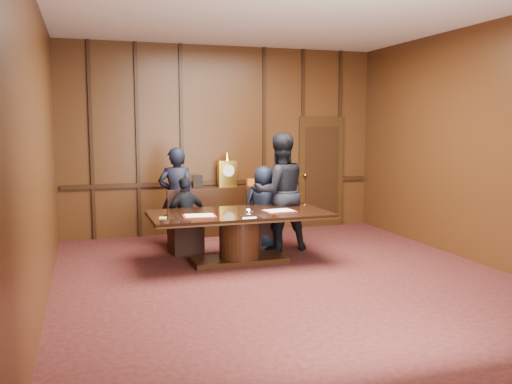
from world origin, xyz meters
The scene contains 13 objects.
room centered at (0.07, 0.14, 1.72)m, with size 7.00×7.04×3.50m.
sideboard centered at (0.00, 3.26, 0.49)m, with size 1.60×0.45×1.54m.
conference_table centered at (-0.38, 1.10, 0.51)m, with size 2.62×1.32×0.76m.
folder_left centered at (-1.02, 0.91, 0.77)m, with size 0.49×0.37×0.02m.
folder_right centered at (0.20, 0.98, 0.77)m, with size 0.49×0.37×0.02m.
inkstand centered at (-0.38, 0.65, 0.81)m, with size 0.20×0.14×0.12m.
notepad centered at (-1.53, 0.91, 0.77)m, with size 0.10×0.07×0.01m, color #DDE06D.
chair_left centered at (-1.03, 1.98, 0.29)m, with size 0.52×0.52×0.99m.
chair_right centered at (0.27, 1.98, 0.29)m, with size 0.53×0.53×0.99m.
signatory_left centered at (-1.03, 1.90, 0.61)m, with size 0.72×0.30×1.22m, color black.
signatory_right centered at (0.27, 1.90, 0.69)m, with size 0.67×0.44×1.38m, color black.
witness_left centered at (-1.08, 2.49, 0.84)m, with size 0.61×0.40×1.67m, color black.
witness_right centered at (0.48, 1.72, 0.95)m, with size 0.93×0.72×1.91m, color black.
Camera 1 is at (-2.53, -6.48, 2.04)m, focal length 38.00 mm.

